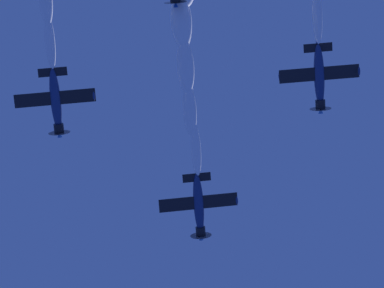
{
  "coord_description": "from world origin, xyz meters",
  "views": [
    {
      "loc": [
        22.98,
        17.57,
        1.43
      ],
      "look_at": [
        5.31,
        7.8,
        94.39
      ],
      "focal_mm": 82.48,
      "sensor_mm": 36.0,
      "label": 1
    }
  ],
  "objects": [
    {
      "name": "smoke_trail_lead",
      "position": [
        19.17,
        14.2,
        94.76
      ],
      "size": [
        27.44,
        13.41,
        2.99
      ],
      "color": "white"
    },
    {
      "name": "airplane_left_wingman",
      "position": [
        16.33,
        -2.88,
        95.13
      ],
      "size": [
        7.72,
        8.48,
        2.59
      ],
      "color": "navy"
    },
    {
      "name": "airplane_right_wingman",
      "position": [
        4.78,
        23.23,
        95.86
      ],
      "size": [
        7.71,
        8.5,
        2.52
      ],
      "color": "navy"
    },
    {
      "name": "airplane_lead",
      "position": [
        -1.29,
        5.01,
        94.9
      ],
      "size": [
        7.71,
        8.48,
        2.6
      ],
      "color": "navy"
    }
  ]
}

